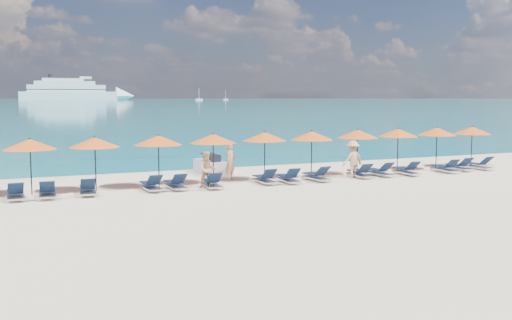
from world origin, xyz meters
name	(u,v)px	position (x,y,z in m)	size (l,w,h in m)	color
ground	(287,199)	(0.00, 0.00, 0.00)	(1400.00, 1400.00, 0.00)	beige
sea	(19,100)	(0.00, 660.00, 0.01)	(1600.00, 1300.00, 0.01)	#1FA9B2
cruise_ship	(79,92)	(57.79, 602.93, 8.38)	(116.32, 23.30, 32.20)	silver
sailboat_near	(199,99)	(158.34, 507.99, 1.24)	(6.59, 2.20, 12.09)	silver
sailboat_far	(226,99)	(201.22, 550.44, 1.00)	(5.32, 1.77, 9.75)	silver
jetski	(211,166)	(-0.27, 8.16, 0.40)	(1.03, 2.72, 0.97)	silver
beachgoer_a	(231,162)	(-0.26, 5.37, 0.89)	(0.65, 0.43, 1.79)	tan
beachgoer_b	(208,170)	(-1.89, 3.85, 0.78)	(0.76, 0.44, 1.57)	tan
beachgoer_c	(353,159)	(5.50, 4.02, 0.89)	(1.15, 0.54, 1.79)	tan
umbrella_2	(30,144)	(-8.87, 4.91, 2.02)	(2.10, 2.10, 2.28)	black
umbrella_3	(95,142)	(-6.39, 4.90, 2.02)	(2.10, 2.10, 2.28)	black
umbrella_4	(158,140)	(-3.72, 4.98, 2.02)	(2.10, 2.10, 2.28)	black
umbrella_5	(213,139)	(-1.24, 4.95, 2.02)	(2.10, 2.10, 2.28)	black
umbrella_6	(265,137)	(1.38, 5.17, 2.02)	(2.10, 2.10, 2.28)	black
umbrella_7	(312,136)	(3.73, 4.89, 2.02)	(2.10, 2.10, 2.28)	black
umbrella_8	(358,134)	(6.48, 5.11, 2.02)	(2.10, 2.10, 2.28)	black
umbrella_9	(398,133)	(8.95, 5.08, 2.02)	(2.10, 2.10, 2.28)	black
umbrella_10	(437,131)	(11.53, 5.12, 2.02)	(2.10, 2.10, 2.28)	black
umbrella_11	(472,130)	(13.98, 5.10, 2.02)	(2.10, 2.10, 2.28)	black
lounger_3	(15,194)	(-9.48, 3.98, 0.24)	(0.68, 1.72, 0.66)	silver
lounger_4	(47,192)	(-8.35, 3.92, 0.24)	(0.71, 1.73, 0.66)	silver
lounger_5	(88,189)	(-6.84, 4.01, 0.24)	(0.75, 1.74, 0.66)	silver
lounger_6	(151,185)	(-4.31, 3.99, 0.24)	(0.74, 1.74, 0.66)	silver
lounger_7	(175,184)	(-3.29, 3.93, 0.24)	(0.72, 1.73, 0.66)	silver
lounger_8	(211,183)	(-1.79, 3.63, 0.24)	(0.76, 1.75, 0.66)	silver
lounger_9	(265,179)	(0.79, 3.86, 0.24)	(0.65, 1.71, 0.66)	silver
lounger_10	(288,178)	(1.86, 3.66, 0.24)	(0.73, 1.74, 0.66)	silver
lounger_11	(316,176)	(3.34, 3.71, 0.24)	(0.74, 1.74, 0.66)	silver
lounger_12	(360,173)	(5.78, 3.81, 0.24)	(0.75, 1.74, 0.66)	silver
lounger_13	(380,171)	(6.98, 3.88, 0.24)	(0.70, 1.73, 0.66)	silver
lounger_14	(407,170)	(8.45, 3.68, 0.24)	(0.73, 1.74, 0.66)	silver
lounger_15	(445,168)	(10.88, 3.65, 0.24)	(0.74, 1.74, 0.66)	silver
lounger_16	(459,166)	(12.08, 3.96, 0.24)	(0.74, 1.74, 0.66)	silver
lounger_17	(478,165)	(13.39, 3.95, 0.24)	(0.69, 1.73, 0.66)	silver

